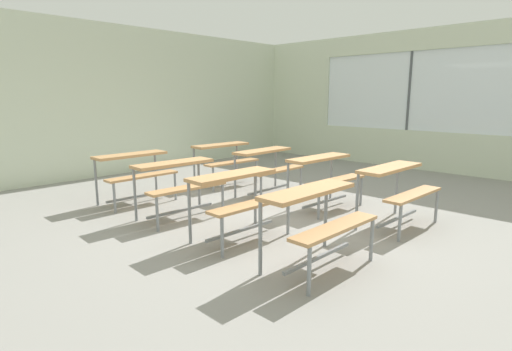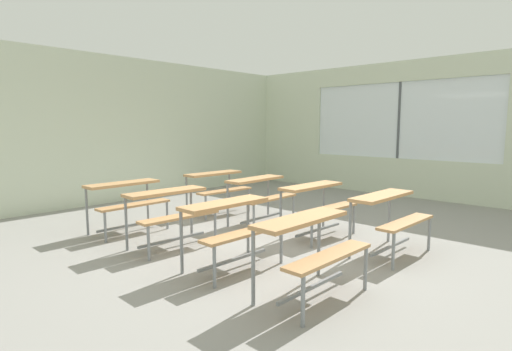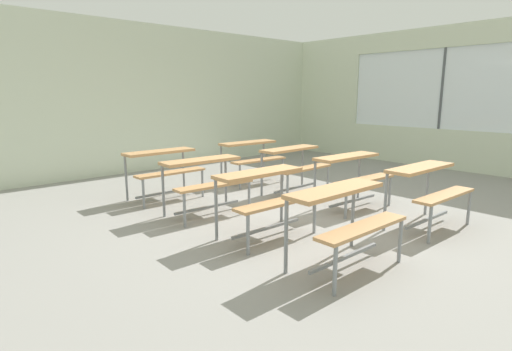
# 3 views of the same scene
# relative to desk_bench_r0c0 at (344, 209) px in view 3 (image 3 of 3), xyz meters

# --- Properties ---
(ground) EXTENTS (10.00, 9.00, 0.05)m
(ground) POSITION_rel_desk_bench_r0c0_xyz_m (0.84, 1.23, -0.59)
(ground) COLOR gray
(wall_back) EXTENTS (10.00, 0.12, 3.00)m
(wall_back) POSITION_rel_desk_bench_r0c0_xyz_m (0.84, 5.73, 0.94)
(wall_back) COLOR beige
(wall_back) RESTS_ON ground
(wall_right) EXTENTS (0.12, 9.00, 3.00)m
(wall_right) POSITION_rel_desk_bench_r0c0_xyz_m (5.84, 1.10, 0.88)
(wall_right) COLOR beige
(wall_right) RESTS_ON ground
(desk_bench_r0c0) EXTENTS (1.11, 0.61, 0.74)m
(desk_bench_r0c0) POSITION_rel_desk_bench_r0c0_xyz_m (0.00, 0.00, 0.00)
(desk_bench_r0c0) COLOR tan
(desk_bench_r0c0) RESTS_ON ground
(desk_bench_r0c1) EXTENTS (1.12, 0.62, 0.74)m
(desk_bench_r0c1) POSITION_rel_desk_bench_r0c0_xyz_m (1.70, 0.01, 0.00)
(desk_bench_r0c1) COLOR tan
(desk_bench_r0c1) RESTS_ON ground
(desk_bench_r1c0) EXTENTS (1.12, 0.62, 0.74)m
(desk_bench_r1c0) POSITION_rel_desk_bench_r0c0_xyz_m (0.03, 1.09, 0.00)
(desk_bench_r1c0) COLOR tan
(desk_bench_r1c0) RESTS_ON ground
(desk_bench_r1c1) EXTENTS (1.13, 0.65, 0.74)m
(desk_bench_r1c1) POSITION_rel_desk_bench_r0c0_xyz_m (1.76, 1.12, 0.00)
(desk_bench_r1c1) COLOR tan
(desk_bench_r1c1) RESTS_ON ground
(desk_bench_r2c0) EXTENTS (1.13, 0.64, 0.74)m
(desk_bench_r2c0) POSITION_rel_desk_bench_r0c0_xyz_m (0.03, 2.24, 0.00)
(desk_bench_r2c0) COLOR tan
(desk_bench_r2c0) RESTS_ON ground
(desk_bench_r2c1) EXTENTS (1.12, 0.62, 0.74)m
(desk_bench_r2c1) POSITION_rel_desk_bench_r0c0_xyz_m (1.76, 2.23, 0.00)
(desk_bench_r2c1) COLOR tan
(desk_bench_r2c1) RESTS_ON ground
(desk_bench_r3c0) EXTENTS (1.10, 0.59, 0.74)m
(desk_bench_r3c0) POSITION_rel_desk_bench_r0c0_xyz_m (0.02, 3.35, 0.00)
(desk_bench_r3c0) COLOR tan
(desk_bench_r3c0) RESTS_ON ground
(desk_bench_r3c1) EXTENTS (1.13, 0.64, 0.74)m
(desk_bench_r3c1) POSITION_rel_desk_bench_r0c0_xyz_m (1.79, 3.31, 0.00)
(desk_bench_r3c1) COLOR tan
(desk_bench_r3c1) RESTS_ON ground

